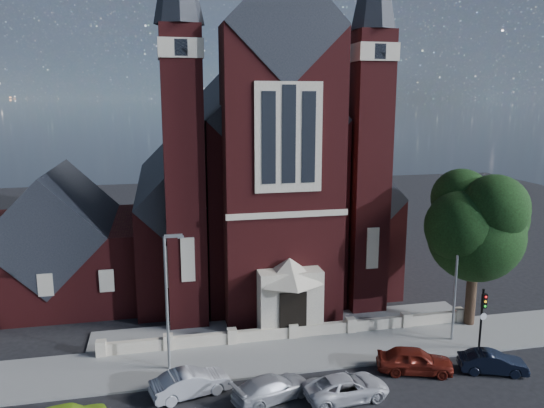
{
  "coord_description": "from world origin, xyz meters",
  "views": [
    {
      "loc": [
        -8.13,
        -24.8,
        15.43
      ],
      "look_at": [
        -0.2,
        12.0,
        7.93
      ],
      "focal_mm": 35.0,
      "sensor_mm": 36.0,
      "label": 1
    }
  ],
  "objects_px": {
    "church": "(249,179)",
    "car_silver_a": "(191,383)",
    "street_tree": "(480,229)",
    "street_lamp_right": "(458,273)",
    "car_white_suv": "(347,387)",
    "car_navy": "(493,362)",
    "street_lamp_left": "(168,295)",
    "traffic_signal": "(483,311)",
    "parish_hall": "(60,247)",
    "car_silver_b": "(272,388)",
    "car_dark_red": "(415,360)"
  },
  "relations": [
    {
      "from": "parish_hall",
      "to": "street_lamp_right",
      "type": "height_order",
      "value": "parish_hall"
    },
    {
      "from": "street_tree",
      "to": "car_white_suv",
      "type": "distance_m",
      "value": 14.79
    },
    {
      "from": "parish_hall",
      "to": "car_silver_b",
      "type": "xyz_separation_m",
      "value": [
        13.17,
        -18.17,
        -3.38
      ]
    },
    {
      "from": "car_silver_a",
      "to": "street_lamp_left",
      "type": "bearing_deg",
      "value": 3.61
    },
    {
      "from": "street_lamp_left",
      "to": "car_dark_red",
      "type": "xyz_separation_m",
      "value": [
        13.67,
        -3.18,
        -3.87
      ]
    },
    {
      "from": "car_dark_red",
      "to": "car_navy",
      "type": "distance_m",
      "value": 4.45
    },
    {
      "from": "church",
      "to": "car_silver_a",
      "type": "bearing_deg",
      "value": -107.65
    },
    {
      "from": "street_lamp_left",
      "to": "car_silver_a",
      "type": "relative_size",
      "value": 1.92
    },
    {
      "from": "car_silver_a",
      "to": "car_silver_b",
      "type": "height_order",
      "value": "car_silver_a"
    },
    {
      "from": "car_silver_a",
      "to": "car_white_suv",
      "type": "relative_size",
      "value": 0.93
    },
    {
      "from": "church",
      "to": "street_lamp_right",
      "type": "distance_m",
      "value": 21.76
    },
    {
      "from": "traffic_signal",
      "to": "car_silver_b",
      "type": "xyz_separation_m",
      "value": [
        -13.83,
        -2.59,
        -1.95
      ]
    },
    {
      "from": "church",
      "to": "car_navy",
      "type": "height_order",
      "value": "church"
    },
    {
      "from": "car_silver_b",
      "to": "car_dark_red",
      "type": "bearing_deg",
      "value": -102.84
    },
    {
      "from": "church",
      "to": "car_dark_red",
      "type": "relative_size",
      "value": 8.13
    },
    {
      "from": "car_dark_red",
      "to": "car_navy",
      "type": "xyz_separation_m",
      "value": [
        4.34,
        -0.98,
        -0.11
      ]
    },
    {
      "from": "traffic_signal",
      "to": "car_white_suv",
      "type": "bearing_deg",
      "value": -161.42
    },
    {
      "from": "street_lamp_left",
      "to": "car_dark_red",
      "type": "relative_size",
      "value": 1.89
    },
    {
      "from": "church",
      "to": "car_dark_red",
      "type": "xyz_separation_m",
      "value": [
        5.76,
        -22.13,
        -7.45
      ]
    },
    {
      "from": "car_navy",
      "to": "parish_hall",
      "type": "bearing_deg",
      "value": 74.37
    },
    {
      "from": "church",
      "to": "street_tree",
      "type": "distance_m",
      "value": 21.38
    },
    {
      "from": "parish_hall",
      "to": "traffic_signal",
      "type": "xyz_separation_m",
      "value": [
        27.0,
        -15.57,
        -1.43
      ]
    },
    {
      "from": "street_lamp_left",
      "to": "car_dark_red",
      "type": "distance_m",
      "value": 14.56
    },
    {
      "from": "street_tree",
      "to": "street_lamp_left",
      "type": "xyz_separation_m",
      "value": [
        -20.51,
        -1.71,
        -2.36
      ]
    },
    {
      "from": "church",
      "to": "street_tree",
      "type": "relative_size",
      "value": 3.26
    },
    {
      "from": "traffic_signal",
      "to": "car_silver_a",
      "type": "distance_m",
      "value": 18.09
    },
    {
      "from": "street_tree",
      "to": "church",
      "type": "bearing_deg",
      "value": 126.17
    },
    {
      "from": "street_tree",
      "to": "street_lamp_right",
      "type": "height_order",
      "value": "street_tree"
    },
    {
      "from": "street_tree",
      "to": "street_lamp_left",
      "type": "distance_m",
      "value": 20.71
    },
    {
      "from": "car_silver_a",
      "to": "car_dark_red",
      "type": "bearing_deg",
      "value": -106.22
    },
    {
      "from": "street_lamp_right",
      "to": "car_silver_b",
      "type": "relative_size",
      "value": 1.85
    },
    {
      "from": "car_navy",
      "to": "car_dark_red",
      "type": "bearing_deg",
      "value": 96.52
    },
    {
      "from": "parish_hall",
      "to": "car_silver_a",
      "type": "xyz_separation_m",
      "value": [
        9.05,
        -16.88,
        -3.32
      ]
    },
    {
      "from": "street_lamp_left",
      "to": "car_white_suv",
      "type": "height_order",
      "value": "street_lamp_left"
    },
    {
      "from": "traffic_signal",
      "to": "street_tree",
      "type": "bearing_deg",
      "value": 64.05
    },
    {
      "from": "street_lamp_left",
      "to": "car_silver_b",
      "type": "height_order",
      "value": "street_lamp_left"
    },
    {
      "from": "car_silver_a",
      "to": "car_dark_red",
      "type": "xyz_separation_m",
      "value": [
        12.7,
        -0.3,
        0.04
      ]
    },
    {
      "from": "car_white_suv",
      "to": "car_dark_red",
      "type": "height_order",
      "value": "car_dark_red"
    },
    {
      "from": "street_tree",
      "to": "street_lamp_right",
      "type": "bearing_deg",
      "value": -145.74
    },
    {
      "from": "street_lamp_right",
      "to": "car_silver_a",
      "type": "xyz_separation_m",
      "value": [
        -17.04,
        -2.88,
        -3.91
      ]
    },
    {
      "from": "car_white_suv",
      "to": "car_navy",
      "type": "height_order",
      "value": "car_white_suv"
    },
    {
      "from": "street_lamp_left",
      "to": "traffic_signal",
      "type": "distance_m",
      "value": 19.08
    },
    {
      "from": "street_tree",
      "to": "car_white_suv",
      "type": "bearing_deg",
      "value": -150.19
    },
    {
      "from": "street_tree",
      "to": "car_navy",
      "type": "distance_m",
      "value": 8.99
    },
    {
      "from": "car_white_suv",
      "to": "street_tree",
      "type": "bearing_deg",
      "value": -65.11
    },
    {
      "from": "car_dark_red",
      "to": "car_navy",
      "type": "height_order",
      "value": "car_dark_red"
    },
    {
      "from": "car_white_suv",
      "to": "car_dark_red",
      "type": "distance_m",
      "value": 5.08
    },
    {
      "from": "traffic_signal",
      "to": "church",
      "type": "bearing_deg",
      "value": 118.2
    },
    {
      "from": "parish_hall",
      "to": "street_lamp_left",
      "type": "xyz_separation_m",
      "value": [
        8.09,
        -14.0,
        0.59
      ]
    },
    {
      "from": "car_navy",
      "to": "street_lamp_right",
      "type": "bearing_deg",
      "value": 19.31
    }
  ]
}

